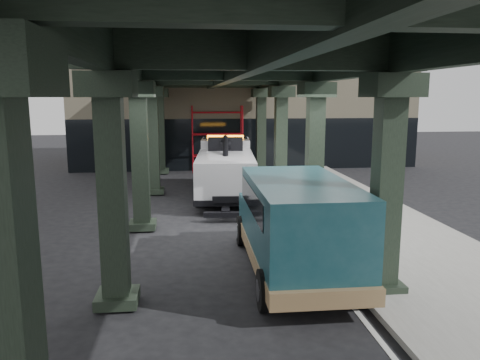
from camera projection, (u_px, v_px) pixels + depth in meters
ground at (248, 244)px, 14.53m from camera, size 90.00×90.00×0.00m
sidewalk at (364, 221)px, 16.97m from camera, size 5.00×40.00×0.15m
lane_stripe at (288, 225)px, 16.67m from camera, size 0.12×38.00×0.01m
viaduct at (229, 68)px, 15.49m from camera, size 7.40×32.00×6.40m
building at (240, 104)px, 33.62m from camera, size 22.00×10.00×8.00m
scaffolding at (217, 137)px, 28.49m from camera, size 3.08×0.88×4.00m
tow_truck at (226, 166)px, 21.64m from camera, size 3.05×8.62×2.77m
towed_van at (296, 223)px, 11.83m from camera, size 2.55×6.23×2.51m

